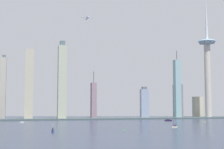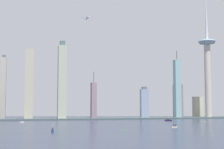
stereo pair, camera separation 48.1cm
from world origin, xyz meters
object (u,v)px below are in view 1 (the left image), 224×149
object	(u,v)px
skyscraper_9	(144,103)
boat_4	(175,126)
skyscraper_3	(94,100)
boat_1	(53,130)
channel_buoy_0	(124,130)
skyscraper_2	(62,82)
airplane	(87,18)
skyscraper_4	(178,101)
boat_5	(22,122)
skyscraper_6	(29,84)
boat_2	(168,120)
skyscraper_1	(3,88)
skyscraper_0	(198,107)
observation_tower	(207,62)
channel_buoy_1	(205,121)
skyscraper_8	(177,89)

from	to	relation	value
skyscraper_9	boat_4	xyz separation A→B (m)	(-67.19, -325.65, -35.32)
skyscraper_3	boat_1	bearing A→B (deg)	-107.17
boat_1	channel_buoy_0	distance (m)	92.18
skyscraper_2	airplane	world-z (taller)	airplane
skyscraper_2	skyscraper_4	xyz separation A→B (m)	(306.07, 43.02, -42.19)
skyscraper_4	boat_5	world-z (taller)	skyscraper_4
boat_1	boat_4	world-z (taller)	boat_4
skyscraper_6	boat_2	xyz separation A→B (m)	(283.33, -128.08, -78.10)
skyscraper_1	skyscraper_0	bearing A→B (deg)	-2.47
skyscraper_1	skyscraper_9	world-z (taller)	skyscraper_1
skyscraper_4	boat_1	bearing A→B (deg)	-131.88
airplane	skyscraper_3	bearing A→B (deg)	161.77
skyscraper_1	skyscraper_3	xyz separation A→B (m)	(224.25, 17.15, -29.14)
observation_tower	skyscraper_6	xyz separation A→B (m)	(-443.08, 12.62, -62.91)
skyscraper_0	boat_1	distance (m)	576.53
airplane	skyscraper_4	bearing A→B (deg)	106.56
boat_5	airplane	xyz separation A→B (m)	(136.12, 80.86, 226.86)
skyscraper_2	skyscraper_9	distance (m)	211.85
skyscraper_3	skyscraper_4	distance (m)	220.33
skyscraper_3	channel_buoy_0	xyz separation A→B (m)	(-43.85, -438.87, -44.27)
skyscraper_6	boat_5	size ratio (longest dim) A/B	20.77
skyscraper_1	channel_buoy_1	distance (m)	472.23
boat_5	airplane	distance (m)	276.65
skyscraper_9	airplane	size ratio (longest dim) A/B	2.68
boat_2	airplane	xyz separation A→B (m)	(-159.33, 76.24, 226.41)
boat_2	skyscraper_8	bearing A→B (deg)	-91.13
skyscraper_2	channel_buoy_1	bearing A→B (deg)	-32.47
skyscraper_3	airplane	size ratio (longest dim) A/B	4.14
skyscraper_1	skyscraper_2	size ratio (longest dim) A/B	0.85
skyscraper_3	airplane	world-z (taller)	airplane
observation_tower	skyscraper_2	xyz separation A→B (m)	(-370.14, -1.44, -56.36)
channel_buoy_0	skyscraper_3	bearing A→B (deg)	84.29
skyscraper_1	skyscraper_4	xyz separation A→B (m)	(439.04, -31.88, -30.54)
skyscraper_2	boat_1	world-z (taller)	skyscraper_2
skyscraper_6	boat_5	xyz separation A→B (m)	(-12.11, -132.70, -78.55)
skyscraper_4	skyscraper_9	distance (m)	103.91
skyscraper_3	boat_4	world-z (taller)	skyscraper_3
observation_tower	skyscraper_9	size ratio (longest dim) A/B	4.02
observation_tower	skyscraper_0	distance (m)	126.26
skyscraper_6	skyscraper_8	bearing A→B (deg)	-1.05
skyscraper_4	skyscraper_9	size ratio (longest dim) A/B	1.17
skyscraper_3	channel_buoy_1	world-z (taller)	skyscraper_3
skyscraper_4	skyscraper_9	bearing A→B (deg)	-166.92
skyscraper_4	skyscraper_1	bearing A→B (deg)	175.85
skyscraper_1	skyscraper_9	bearing A→B (deg)	-9.30
skyscraper_9	channel_buoy_0	bearing A→B (deg)	-113.29
observation_tower	skyscraper_8	bearing A→B (deg)	175.81
skyscraper_6	boat_4	world-z (taller)	skyscraper_6
skyscraper_6	channel_buoy_0	bearing A→B (deg)	-71.55
skyscraper_0	skyscraper_6	size ratio (longest dim) A/B	0.34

